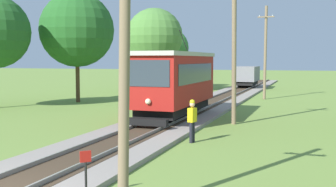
% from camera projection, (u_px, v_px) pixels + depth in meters
% --- Properties ---
extents(red_tram, '(2.60, 8.54, 4.79)m').
position_uv_depth(red_tram, '(175.00, 81.00, 23.17)').
color(red_tram, maroon).
rests_on(red_tram, rail_right).
extents(freight_car, '(2.40, 5.20, 2.31)m').
position_uv_depth(freight_car, '(247.00, 75.00, 48.60)').
color(freight_car, slate).
rests_on(freight_car, rail_right).
extents(utility_pole_foreground, '(1.40, 0.53, 6.56)m').
position_uv_depth(utility_pole_foreground, '(124.00, 61.00, 8.96)').
color(utility_pole_foreground, '#7A664C').
rests_on(utility_pole_foreground, ground).
extents(utility_pole_near_tram, '(1.40, 0.62, 7.59)m').
position_uv_depth(utility_pole_near_tram, '(234.00, 50.00, 21.45)').
color(utility_pole_near_tram, '#7A664C').
rests_on(utility_pole_near_tram, ground).
extents(utility_pole_mid, '(1.40, 0.64, 8.01)m').
position_uv_depth(utility_pole_mid, '(265.00, 52.00, 35.63)').
color(utility_pole_mid, '#7A664C').
rests_on(utility_pole_mid, ground).
extents(trackside_signal_marker, '(0.21, 0.21, 1.18)m').
position_uv_depth(trackside_signal_marker, '(86.00, 171.00, 10.18)').
color(trackside_signal_marker, black).
rests_on(trackside_signal_marker, ground).
extents(track_worker, '(0.32, 0.42, 1.78)m').
position_uv_depth(track_worker, '(192.00, 119.00, 17.00)').
color(track_worker, black).
rests_on(track_worker, ground).
extents(tree_left_near, '(5.89, 5.89, 8.76)m').
position_uv_depth(tree_left_near, '(154.00, 37.00, 43.23)').
color(tree_left_near, '#4C3823').
rests_on(tree_left_near, ground).
extents(tree_right_near, '(5.90, 5.90, 8.72)m').
position_uv_depth(tree_right_near, '(77.00, 30.00, 32.88)').
color(tree_right_near, '#4C3823').
rests_on(tree_right_near, ground).
extents(tree_right_far, '(4.60, 4.60, 7.15)m').
position_uv_depth(tree_right_far, '(170.00, 48.00, 49.92)').
color(tree_right_far, '#4C3823').
rests_on(tree_right_far, ground).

